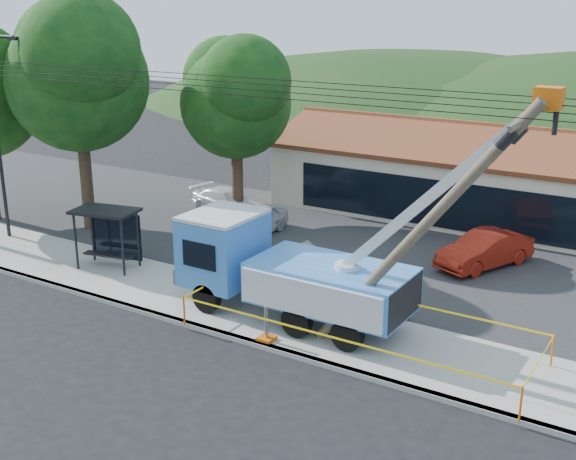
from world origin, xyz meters
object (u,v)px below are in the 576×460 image
(utility_truck, at_px, (287,268))
(car_white, at_px, (229,216))
(leaning_pole, at_px, (428,222))
(car_red, at_px, (483,269))
(car_silver, at_px, (255,237))
(bus_shelter, at_px, (108,224))

(utility_truck, distance_m, car_white, 12.77)
(leaning_pole, xyz_separation_m, car_red, (-0.92, 9.09, -4.47))
(car_silver, xyz_separation_m, car_red, (10.13, 1.47, 0.00))
(leaning_pole, relative_size, bus_shelter, 2.91)
(leaning_pole, xyz_separation_m, bus_shelter, (-13.58, 1.13, -2.57))
(car_red, bearing_deg, car_silver, -147.38)
(car_red, bearing_deg, utility_truck, -92.14)
(leaning_pole, distance_m, car_silver, 14.15)
(car_white, bearing_deg, car_silver, -113.72)
(car_silver, distance_m, car_white, 3.62)
(bus_shelter, height_order, car_silver, bus_shelter)
(car_white, bearing_deg, utility_truck, -123.76)
(car_silver, height_order, car_white, car_silver)
(utility_truck, xyz_separation_m, car_white, (-8.97, 8.90, -1.85))
(car_silver, bearing_deg, car_white, 144.62)
(leaning_pole, bearing_deg, utility_truck, 171.15)
(utility_truck, xyz_separation_m, bus_shelter, (-8.52, 0.35, 0.05))
(car_silver, xyz_separation_m, car_white, (-2.98, 2.06, 0.00))
(bus_shelter, relative_size, car_red, 0.64)
(bus_shelter, height_order, car_red, bus_shelter)
(bus_shelter, xyz_separation_m, car_white, (-0.45, 8.55, -1.90))
(leaning_pole, distance_m, bus_shelter, 13.87)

